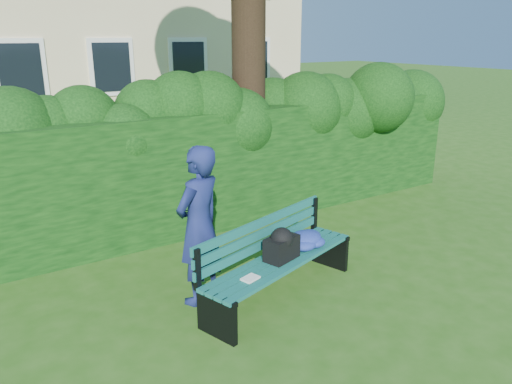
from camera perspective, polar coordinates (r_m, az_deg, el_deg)
ground at (r=6.28m, az=3.03°, el=-9.70°), size 80.00×80.00×0.00m
hedge at (r=7.72m, az=-6.49°, el=2.63°), size 10.00×1.00×1.80m
park_bench at (r=5.73m, az=3.22°, el=-6.85°), size 2.24×1.16×0.89m
man_reading at (r=5.45m, az=-6.52°, el=-3.87°), size 0.77×0.66×1.78m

